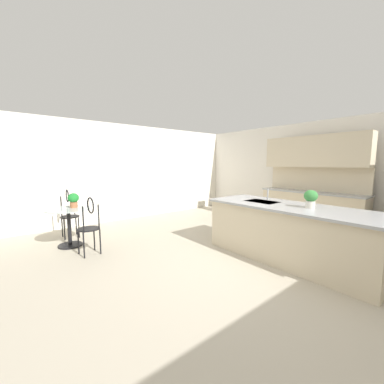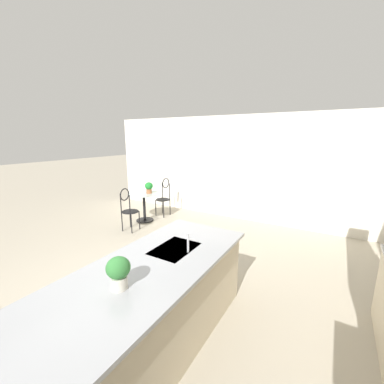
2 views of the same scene
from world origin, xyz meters
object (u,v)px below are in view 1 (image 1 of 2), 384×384
(bistro_table, at_px, (69,224))
(potted_plant_counter_near, at_px, (311,198))
(chair_by_island, at_px, (89,223))
(potted_plant_on_table, at_px, (73,199))
(chair_near_window, at_px, (69,211))

(bistro_table, relative_size, potted_plant_counter_near, 2.84)
(chair_by_island, bearing_deg, potted_plant_counter_near, 44.43)
(potted_plant_on_table, bearing_deg, chair_near_window, 177.65)
(bistro_table, relative_size, chair_near_window, 0.77)
(chair_by_island, bearing_deg, bistro_table, -166.35)
(chair_by_island, xyz_separation_m, potted_plant_on_table, (-0.80, -0.06, 0.33))
(potted_plant_counter_near, bearing_deg, chair_near_window, -147.02)
(potted_plant_on_table, bearing_deg, chair_by_island, 4.12)
(bistro_table, height_order, potted_plant_on_table, potted_plant_on_table)
(chair_by_island, height_order, potted_plant_on_table, chair_by_island)
(bistro_table, relative_size, chair_by_island, 0.77)
(chair_near_window, relative_size, potted_plant_on_table, 3.62)
(chair_by_island, relative_size, potted_plant_counter_near, 3.70)
(chair_near_window, height_order, potted_plant_on_table, chair_near_window)
(bistro_table, height_order, chair_near_window, chair_near_window)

